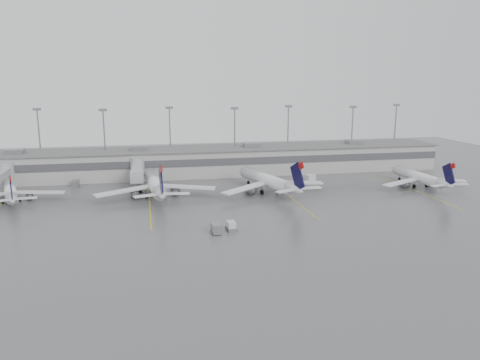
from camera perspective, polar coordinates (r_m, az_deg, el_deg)
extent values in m
plane|color=#515153|center=(92.25, 0.27, -6.25)|extent=(260.00, 260.00, 0.00)
cube|color=#AAA9A4|center=(146.95, -4.33, 2.29)|extent=(150.00, 16.00, 8.00)
cube|color=#47474C|center=(138.92, -3.92, 2.14)|extent=(150.00, 0.15, 2.20)
cube|color=#606060|center=(146.31, -4.36, 3.86)|extent=(152.00, 17.00, 0.30)
cube|color=slate|center=(149.81, -25.76, 3.16)|extent=(5.00, 4.00, 1.30)
cube|color=slate|center=(160.18, 13.73, 4.54)|extent=(5.00, 4.00, 1.30)
cylinder|color=gray|center=(157.70, -23.21, 4.22)|extent=(0.44, 0.44, 20.00)
cube|color=slate|center=(156.78, -23.53, 7.91)|extent=(2.40, 0.50, 0.80)
cylinder|color=gray|center=(147.44, -16.15, 4.24)|extent=(0.44, 0.44, 20.00)
cube|color=slate|center=(146.46, -16.38, 8.19)|extent=(2.40, 0.50, 0.80)
cylinder|color=gray|center=(154.57, -8.51, 4.93)|extent=(0.44, 0.44, 20.00)
cube|color=slate|center=(153.64, -8.63, 8.71)|extent=(2.40, 0.50, 0.80)
cylinder|color=gray|center=(149.55, -0.65, 4.83)|extent=(0.44, 0.44, 20.00)
cube|color=slate|center=(148.58, -0.66, 8.73)|extent=(2.40, 0.50, 0.80)
cylinder|color=gray|center=(161.61, 5.86, 5.32)|extent=(0.44, 0.44, 20.00)
cube|color=slate|center=(160.72, 5.94, 8.93)|extent=(2.40, 0.50, 0.80)
cylinder|color=gray|center=(161.83, 13.46, 5.06)|extent=(0.44, 0.44, 20.00)
cube|color=slate|center=(160.94, 13.64, 8.66)|extent=(2.40, 0.50, 0.80)
cylinder|color=gray|center=(177.60, 18.34, 5.38)|extent=(0.44, 0.44, 20.00)
cube|color=slate|center=(176.79, 18.56, 8.66)|extent=(2.40, 0.50, 0.80)
cylinder|color=#95979A|center=(143.14, -26.51, 0.56)|extent=(4.00, 4.00, 7.00)
cube|color=#95979A|center=(136.85, -27.23, 0.35)|extent=(2.80, 13.00, 2.60)
cylinder|color=#95979A|center=(138.12, -12.38, 1.19)|extent=(4.00, 4.00, 7.00)
cube|color=#95979A|center=(131.58, -12.42, 1.01)|extent=(2.80, 13.00, 2.60)
cube|color=#95979A|center=(124.23, -12.47, 0.35)|extent=(3.40, 2.40, 3.00)
cylinder|color=gray|center=(124.84, -12.41, -0.95)|extent=(0.70, 0.70, 2.80)
cube|color=black|center=(125.08, -12.38, -1.42)|extent=(2.20, 1.20, 0.70)
cube|color=#D0BC0C|center=(113.50, -10.93, -2.93)|extent=(0.25, 40.00, 0.01)
cube|color=#D0BC0C|center=(118.86, 6.19, -2.09)|extent=(0.25, 40.00, 0.01)
cube|color=#D0BC0C|center=(133.51, 20.67, -1.23)|extent=(0.25, 40.00, 0.01)
cylinder|color=white|center=(127.04, -26.22, -1.11)|extent=(8.21, 19.88, 2.72)
cone|color=white|center=(138.04, -26.39, -0.15)|extent=(3.32, 3.20, 2.72)
cone|color=white|center=(115.21, -26.02, -2.17)|extent=(3.88, 5.11, 2.72)
cube|color=white|center=(124.99, -23.25, -1.38)|extent=(11.83, 2.69, 0.32)
cube|color=black|center=(114.20, -26.13, -0.94)|extent=(1.69, 4.97, 5.92)
cube|color=#960B0B|center=(112.58, -26.22, 0.11)|extent=(0.78, 1.83, 1.72)
cylinder|color=black|center=(135.50, -26.26, -1.35)|extent=(0.53, 0.87, 0.81)
cylinder|color=black|center=(125.74, -26.96, -2.35)|extent=(0.67, 1.07, 1.00)
cylinder|color=black|center=(125.81, -25.23, -2.17)|extent=(0.67, 1.07, 1.00)
cylinder|color=white|center=(121.12, -10.39, -0.33)|extent=(5.29, 24.66, 3.34)
cone|color=white|center=(134.57, -10.99, 0.90)|extent=(3.58, 3.37, 3.34)
cone|color=white|center=(106.68, -9.58, -1.76)|extent=(3.77, 5.81, 3.34)
cube|color=white|center=(117.81, -13.98, -1.29)|extent=(14.46, 8.23, 0.39)
cube|color=white|center=(119.28, -6.50, -0.84)|extent=(14.74, 6.16, 0.39)
cube|color=black|center=(105.42, -9.61, -0.12)|extent=(0.84, 6.27, 7.28)
cube|color=#960B0B|center=(103.43, -9.57, 1.28)|extent=(0.51, 2.27, 2.11)
cylinder|color=black|center=(131.47, -10.79, -0.63)|extent=(0.47, 1.03, 1.00)
cylinder|color=black|center=(119.38, -11.34, -1.90)|extent=(0.60, 1.26, 1.22)
cylinder|color=black|center=(119.82, -9.12, -1.76)|extent=(0.60, 1.26, 1.22)
cylinder|color=white|center=(123.36, 3.14, 0.05)|extent=(9.34, 23.96, 3.26)
cone|color=white|center=(135.01, 0.32, 1.13)|extent=(3.94, 3.79, 3.26)
cone|color=white|center=(111.23, 6.81, -1.14)|extent=(4.56, 6.10, 3.26)
cube|color=white|center=(117.41, 0.63, -1.00)|extent=(13.40, 10.07, 0.38)
cube|color=white|center=(124.91, 6.86, -0.28)|extent=(14.27, 3.57, 0.38)
cube|color=black|center=(110.11, 7.01, 0.40)|extent=(1.90, 6.00, 7.11)
cube|color=#960B0B|center=(108.41, 7.46, 1.73)|extent=(0.88, 2.21, 2.07)
cylinder|color=black|center=(132.35, 1.03, -0.33)|extent=(0.62, 1.04, 0.98)
cylinder|color=black|center=(121.02, 2.69, -1.48)|extent=(0.78, 1.28, 1.20)
cylinder|color=black|center=(123.25, 4.54, -1.26)|extent=(0.78, 1.28, 1.20)
cylinder|color=white|center=(138.52, 20.77, 0.41)|extent=(3.63, 20.56, 2.79)
cone|color=white|center=(147.95, 18.27, 1.30)|extent=(2.90, 2.72, 2.79)
cone|color=white|center=(128.70, 23.87, -0.53)|extent=(2.98, 4.76, 2.79)
cube|color=white|center=(132.97, 19.06, -0.26)|extent=(12.18, 6.47, 0.33)
cube|color=white|center=(140.40, 23.54, 0.02)|extent=(12.30, 5.59, 0.33)
cube|color=black|center=(127.82, 24.10, 0.61)|extent=(0.49, 5.25, 6.08)
cube|color=#960B0B|center=(126.47, 24.52, 1.57)|extent=(0.36, 1.89, 1.77)
cylinder|color=black|center=(145.78, 18.86, 0.15)|extent=(0.36, 0.85, 0.84)
cylinder|color=black|center=(136.38, 20.46, -0.72)|extent=(0.46, 1.04, 1.02)
cylinder|color=black|center=(138.60, 21.80, -0.63)|extent=(0.46, 1.04, 1.02)
cube|color=silver|center=(92.47, -1.08, -5.62)|extent=(1.61, 2.48, 1.82)
cube|color=slate|center=(92.64, -1.08, -5.94)|extent=(1.83, 2.89, 0.71)
cylinder|color=black|center=(93.43, -1.70, -5.83)|extent=(0.25, 0.57, 0.56)
cylinder|color=black|center=(93.77, -0.73, -5.76)|extent=(0.25, 0.57, 0.56)
cylinder|color=black|center=(91.56, -1.43, -6.21)|extent=(0.25, 0.57, 0.56)
cylinder|color=black|center=(91.90, -0.45, -6.14)|extent=(0.25, 0.57, 0.56)
cube|color=slate|center=(90.81, -2.94, -5.90)|extent=(1.83, 3.06, 1.81)
cylinder|color=black|center=(91.90, -3.52, -6.15)|extent=(0.26, 0.61, 0.60)
cylinder|color=black|center=(90.18, -2.34, -6.50)|extent=(0.26, 0.61, 0.60)
cube|color=silver|center=(133.41, -27.18, -1.40)|extent=(2.81, 2.01, 1.88)
cube|color=silver|center=(126.86, -12.04, -1.00)|extent=(2.60, 2.00, 1.65)
cube|color=silver|center=(138.15, 8.59, 0.26)|extent=(3.08, 2.51, 1.88)
cube|color=slate|center=(137.13, -19.44, -0.42)|extent=(1.95, 2.95, 1.78)
cone|color=orange|center=(133.52, -25.85, -1.53)|extent=(0.42, 0.42, 0.67)
cone|color=orange|center=(120.01, -9.88, -1.92)|extent=(0.38, 0.38, 0.61)
cone|color=orange|center=(131.84, 3.09, -0.45)|extent=(0.46, 0.46, 0.74)
cone|color=orange|center=(140.77, 17.80, -0.21)|extent=(0.45, 0.45, 0.72)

